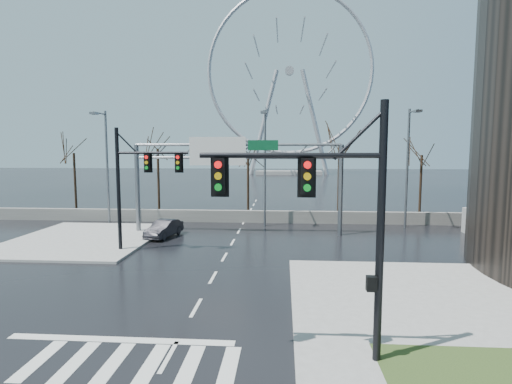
# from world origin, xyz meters

# --- Properties ---
(ground) EXTENTS (260.00, 260.00, 0.00)m
(ground) POSITION_xyz_m (0.00, 0.00, 0.00)
(ground) COLOR black
(ground) RESTS_ON ground
(sidewalk_right_ext) EXTENTS (12.00, 10.00, 0.15)m
(sidewalk_right_ext) POSITION_xyz_m (10.00, 2.00, 0.07)
(sidewalk_right_ext) COLOR gray
(sidewalk_right_ext) RESTS_ON ground
(sidewalk_far) EXTENTS (10.00, 12.00, 0.15)m
(sidewalk_far) POSITION_xyz_m (-11.00, 12.00, 0.07)
(sidewalk_far) COLOR gray
(sidewalk_far) RESTS_ON ground
(grass_strip) EXTENTS (5.00, 4.00, 0.02)m
(grass_strip) POSITION_xyz_m (9.00, -5.00, 0.15)
(grass_strip) COLOR #2E421B
(grass_strip) RESTS_ON sidewalk_near
(barrier_wall) EXTENTS (52.00, 0.50, 1.10)m
(barrier_wall) POSITION_xyz_m (0.00, 20.00, 0.55)
(barrier_wall) COLOR slate
(barrier_wall) RESTS_ON ground
(signal_mast_near) EXTENTS (5.52, 0.41, 8.00)m
(signal_mast_near) POSITION_xyz_m (5.14, -4.04, 4.87)
(signal_mast_near) COLOR black
(signal_mast_near) RESTS_ON ground
(signal_mast_far) EXTENTS (4.72, 0.41, 8.00)m
(signal_mast_far) POSITION_xyz_m (-5.87, 8.96, 4.83)
(signal_mast_far) COLOR black
(signal_mast_far) RESTS_ON ground
(sign_gantry) EXTENTS (16.36, 0.40, 7.60)m
(sign_gantry) POSITION_xyz_m (-0.38, 14.96, 5.18)
(sign_gantry) COLOR slate
(sign_gantry) RESTS_ON ground
(streetlight_left) EXTENTS (0.50, 2.55, 10.00)m
(streetlight_left) POSITION_xyz_m (-12.00, 18.16, 5.89)
(streetlight_left) COLOR slate
(streetlight_left) RESTS_ON ground
(streetlight_mid) EXTENTS (0.50, 2.55, 10.00)m
(streetlight_mid) POSITION_xyz_m (2.00, 18.16, 5.89)
(streetlight_mid) COLOR slate
(streetlight_mid) RESTS_ON ground
(streetlight_right) EXTENTS (0.50, 2.55, 10.00)m
(streetlight_right) POSITION_xyz_m (14.00, 18.16, 5.89)
(streetlight_right) COLOR slate
(streetlight_right) RESTS_ON ground
(tree_far_left) EXTENTS (3.50, 3.50, 7.00)m
(tree_far_left) POSITION_xyz_m (-18.00, 24.00, 5.57)
(tree_far_left) COLOR black
(tree_far_left) RESTS_ON ground
(tree_left) EXTENTS (3.75, 3.75, 7.50)m
(tree_left) POSITION_xyz_m (-9.00, 23.50, 5.98)
(tree_left) COLOR black
(tree_left) RESTS_ON ground
(tree_center) EXTENTS (3.25, 3.25, 6.50)m
(tree_center) POSITION_xyz_m (0.00, 24.50, 5.17)
(tree_center) COLOR black
(tree_center) RESTS_ON ground
(tree_right) EXTENTS (3.90, 3.90, 7.80)m
(tree_right) POSITION_xyz_m (9.00, 23.50, 6.22)
(tree_right) COLOR black
(tree_right) RESTS_ON ground
(tree_far_right) EXTENTS (3.40, 3.40, 6.80)m
(tree_far_right) POSITION_xyz_m (17.00, 24.00, 5.41)
(tree_far_right) COLOR black
(tree_far_right) RESTS_ON ground
(ferris_wheel) EXTENTS (45.00, 6.00, 50.91)m
(ferris_wheel) POSITION_xyz_m (5.00, 95.00, 26.13)
(ferris_wheel) COLOR gray
(ferris_wheel) RESTS_ON ground
(car) EXTENTS (2.15, 4.11, 1.29)m
(car) POSITION_xyz_m (-5.43, 13.41, 0.65)
(car) COLOR black
(car) RESTS_ON ground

